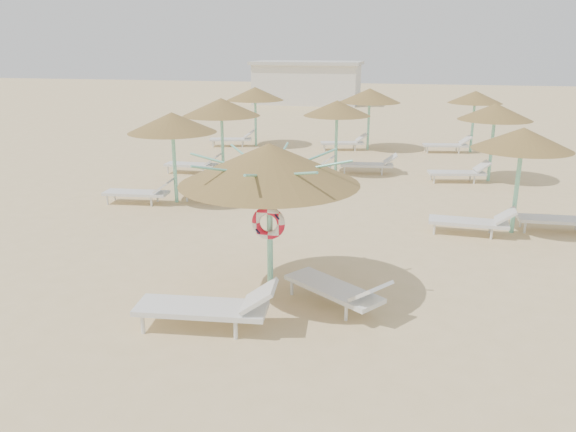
# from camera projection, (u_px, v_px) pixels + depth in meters

# --- Properties ---
(ground) EXTENTS (120.00, 120.00, 0.00)m
(ground) POSITION_uv_depth(u_px,v_px,m) (268.00, 296.00, 10.58)
(ground) COLOR #DEBD87
(ground) RESTS_ON ground
(main_palapa) EXTENTS (3.24, 3.24, 2.90)m
(main_palapa) POSITION_uv_depth(u_px,v_px,m) (269.00, 164.00, 9.88)
(main_palapa) COLOR #7FDDBD
(main_palapa) RESTS_ON ground
(lounger_main_a) EXTENTS (2.40, 0.94, 0.85)m
(lounger_main_a) POSITION_uv_depth(u_px,v_px,m) (211.00, 307.00, 9.26)
(lounger_main_a) COLOR silver
(lounger_main_a) RESTS_ON ground
(lounger_main_b) EXTENTS (2.07, 1.73, 0.76)m
(lounger_main_b) POSITION_uv_depth(u_px,v_px,m) (339.00, 289.00, 10.01)
(lounger_main_b) COLOR silver
(lounger_main_b) RESTS_ON ground
(palapa_field) EXTENTS (14.04, 13.58, 2.71)m
(palapa_field) POSITION_uv_depth(u_px,v_px,m) (337.00, 109.00, 20.46)
(palapa_field) COLOR #7FDDBD
(palapa_field) RESTS_ON ground
(service_hut) EXTENTS (8.40, 4.40, 3.25)m
(service_hut) POSITION_uv_depth(u_px,v_px,m) (307.00, 82.00, 43.99)
(service_hut) COLOR silver
(service_hut) RESTS_ON ground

